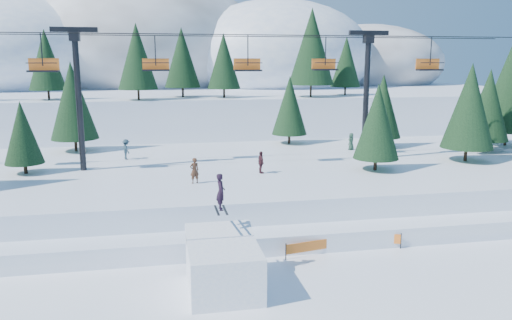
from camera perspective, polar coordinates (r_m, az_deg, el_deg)
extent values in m
plane|color=white|center=(22.61, -1.43, -16.20)|extent=(160.00, 160.00, 0.00)
cube|color=white|center=(39.04, -5.79, -2.42)|extent=(70.00, 22.00, 2.50)
cube|color=white|center=(29.68, -4.00, -8.22)|extent=(70.00, 6.00, 1.10)
cube|color=white|center=(88.18, -8.76, 6.26)|extent=(110.00, 60.00, 6.00)
ellipsoid|color=white|center=(95.09, -26.44, 10.69)|extent=(36.00, 32.40, 19.80)
ellipsoid|color=#605B59|center=(97.89, -12.78, 12.61)|extent=(44.00, 39.60, 26.40)
ellipsoid|color=white|center=(92.29, 2.51, 11.83)|extent=(34.00, 30.60, 19.72)
ellipsoid|color=#605B59|center=(104.31, 12.66, 10.79)|extent=(30.00, 27.00, 15.00)
cylinder|color=black|center=(59.94, -13.27, 7.28)|extent=(0.26, 0.26, 1.22)
cone|color=#1C3F1E|center=(59.83, -13.46, 11.46)|extent=(4.54, 4.54, 7.51)
cylinder|color=black|center=(62.41, -3.67, 7.64)|extent=(0.26, 0.26, 1.09)
cone|color=#1C3F1E|center=(62.29, -3.71, 11.23)|extent=(4.07, 4.07, 6.73)
cylinder|color=black|center=(63.87, 6.28, 7.87)|extent=(0.26, 0.26, 1.53)
cone|color=#1C3F1E|center=(63.79, 6.39, 12.77)|extent=(5.67, 5.67, 9.38)
cylinder|color=black|center=(63.48, -22.60, 6.89)|extent=(0.26, 0.26, 1.13)
cone|color=#1C3F1E|center=(63.36, -22.88, 10.53)|extent=(4.20, 4.20, 6.95)
cylinder|color=black|center=(68.35, 10.14, 7.79)|extent=(0.26, 0.26, 1.07)
cone|color=#1C3F1E|center=(68.24, 10.25, 10.99)|extent=(3.97, 3.97, 6.57)
cylinder|color=black|center=(64.09, -8.36, 7.69)|extent=(0.26, 0.26, 1.20)
cone|color=#1C3F1E|center=(63.98, -8.47, 11.52)|extent=(4.46, 4.46, 7.38)
cube|color=white|center=(23.40, -3.72, -12.29)|extent=(3.21, 3.97, 2.17)
cube|color=white|center=(24.56, -4.26, -8.29)|extent=(3.21, 1.39, 0.77)
imported|color=black|center=(23.86, -4.06, -3.65)|extent=(0.46, 0.67, 1.77)
cube|color=black|center=(24.08, -4.51, -5.74)|extent=(0.11, 1.65, 0.03)
cube|color=black|center=(24.13, -3.56, -5.70)|extent=(0.11, 1.65, 0.03)
cylinder|color=black|center=(38.35, -19.57, 6.22)|extent=(0.44, 0.44, 10.00)
cube|color=black|center=(38.30, -20.08, 13.83)|extent=(3.20, 0.35, 0.35)
cube|color=black|center=(38.28, -20.04, 13.16)|extent=(0.70, 0.70, 0.70)
cylinder|color=black|center=(41.25, 12.46, 6.91)|extent=(0.44, 0.44, 10.00)
cube|color=black|center=(41.21, 12.77, 13.99)|extent=(3.20, 0.35, 0.35)
cube|color=black|center=(41.19, 12.74, 13.37)|extent=(0.70, 0.70, 0.70)
cylinder|color=black|center=(37.03, -2.78, 14.13)|extent=(46.00, 0.06, 0.06)
cylinder|color=black|center=(39.40, -3.29, 13.95)|extent=(46.00, 0.06, 0.06)
cylinder|color=black|center=(37.43, -23.31, 11.53)|extent=(0.08, 0.08, 2.20)
cube|color=black|center=(37.43, -23.14, 9.32)|extent=(2.00, 0.75, 0.12)
cube|color=orange|center=(37.79, -23.07, 10.02)|extent=(2.00, 0.10, 0.85)
cylinder|color=black|center=(37.08, -23.32, 10.15)|extent=(2.00, 0.06, 0.06)
cylinder|color=black|center=(39.02, -11.44, 12.16)|extent=(0.08, 0.08, 2.20)
cube|color=black|center=(39.01, -11.36, 10.03)|extent=(2.00, 0.75, 0.12)
cube|color=orange|center=(39.39, -11.38, 10.69)|extent=(2.00, 0.10, 0.85)
cylinder|color=black|center=(38.66, -11.39, 10.84)|extent=(2.00, 0.06, 0.06)
cylinder|color=black|center=(37.17, -0.93, 12.43)|extent=(0.08, 0.08, 2.20)
cube|color=black|center=(37.17, -0.93, 10.20)|extent=(2.00, 0.75, 0.12)
cube|color=orange|center=(37.54, -1.03, 10.89)|extent=(2.00, 0.10, 0.85)
cylinder|color=black|center=(36.82, -0.83, 11.04)|extent=(2.00, 0.06, 0.06)
cylinder|color=black|center=(41.17, 7.95, 12.21)|extent=(0.08, 0.08, 2.20)
cube|color=black|center=(41.17, 7.90, 10.19)|extent=(2.00, 0.75, 0.12)
cube|color=orange|center=(41.52, 7.75, 10.82)|extent=(2.00, 0.10, 0.85)
cylinder|color=black|center=(40.83, 8.08, 10.95)|extent=(2.00, 0.06, 0.06)
cylinder|color=black|center=(42.19, 19.36, 11.67)|extent=(0.08, 0.08, 2.20)
cube|color=black|center=(42.19, 19.23, 9.71)|extent=(2.00, 0.75, 0.12)
cube|color=orange|center=(42.52, 19.01, 10.33)|extent=(2.00, 0.10, 0.85)
cylinder|color=black|center=(41.88, 19.52, 10.43)|extent=(2.00, 0.06, 0.06)
cylinder|color=black|center=(43.57, 22.83, 0.60)|extent=(0.26, 0.26, 1.09)
cone|color=#1C3F1E|center=(43.08, 23.22, 5.71)|extent=(4.06, 4.06, 6.72)
cylinder|color=black|center=(49.07, 24.66, 1.51)|extent=(0.26, 0.26, 1.02)
cone|color=#1C3F1E|center=(48.66, 25.01, 5.74)|extent=(3.79, 3.79, 6.27)
cylinder|color=black|center=(53.41, 26.61, 2.26)|extent=(0.26, 0.26, 1.40)
cone|color=#1C3F1E|center=(52.97, 27.08, 7.59)|extent=(5.19, 5.19, 8.58)
cylinder|color=black|center=(48.22, 14.07, 2.00)|extent=(0.26, 0.26, 0.95)
cone|color=#1C3F1E|center=(47.82, 14.27, 6.00)|extent=(3.51, 3.51, 5.81)
cylinder|color=black|center=(47.51, -19.89, 1.63)|extent=(0.26, 0.26, 1.11)
cone|color=#1C3F1E|center=(47.06, -20.22, 6.39)|extent=(4.12, 4.12, 6.81)
cylinder|color=black|center=(48.96, 3.81, 2.44)|extent=(0.26, 0.26, 0.92)
cone|color=#1C3F1E|center=(48.57, 3.86, 6.26)|extent=(3.41, 3.41, 5.64)
cylinder|color=black|center=(39.43, -24.84, -0.87)|extent=(0.26, 0.26, 0.73)
cone|color=#1C3F1E|center=(39.01, -25.15, 2.86)|extent=(2.70, 2.70, 4.47)
cylinder|color=black|center=(37.84, 13.47, -0.47)|extent=(0.26, 0.26, 0.89)
cone|color=#1C3F1E|center=(37.35, 13.69, 4.31)|extent=(3.31, 3.31, 5.47)
imported|color=#4B2C1C|center=(33.02, -7.05, -1.21)|extent=(0.72, 0.59, 1.71)
imported|color=#432027|center=(35.67, 0.57, -0.28)|extent=(0.54, 0.99, 1.61)
imported|color=#213D2E|center=(46.06, 10.82, 2.10)|extent=(0.88, 0.87, 1.54)
imported|color=#243944|center=(42.15, -14.61, 1.19)|extent=(0.98, 1.23, 1.67)
cylinder|color=black|center=(27.05, 3.44, -10.41)|extent=(0.06, 0.06, 0.90)
cylinder|color=black|center=(28.29, 8.64, -9.53)|extent=(0.06, 0.06, 0.90)
cube|color=orange|center=(27.61, 6.10, -9.78)|extent=(2.76, 0.58, 0.55)
cylinder|color=black|center=(29.51, 10.74, -8.72)|extent=(0.06, 0.06, 0.90)
cylinder|color=black|center=(29.65, 16.22, -8.88)|extent=(0.06, 0.06, 0.90)
cube|color=orange|center=(29.51, 13.50, -8.63)|extent=(2.61, 1.08, 0.55)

